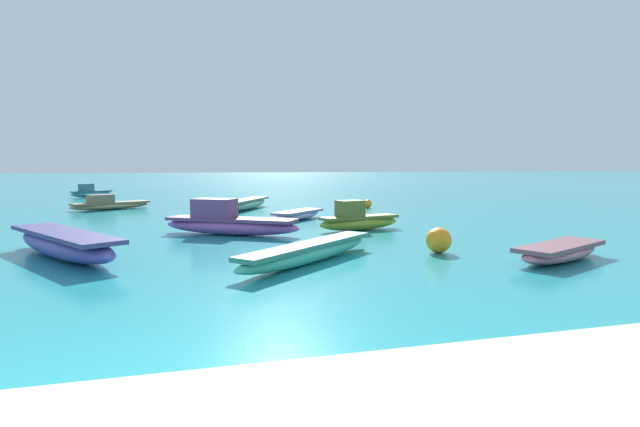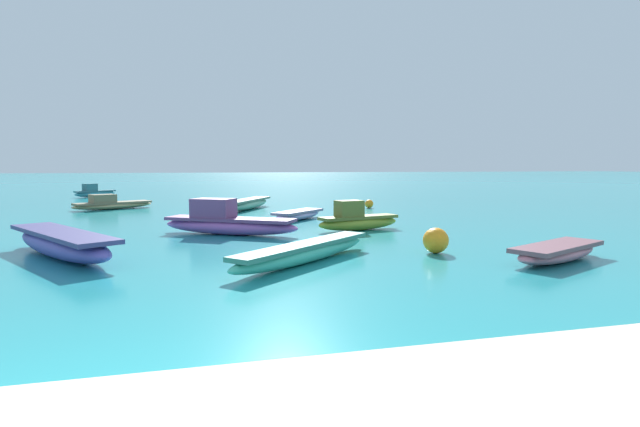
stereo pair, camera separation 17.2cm
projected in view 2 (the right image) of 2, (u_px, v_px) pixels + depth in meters
name	position (u px, v px, depth m)	size (l,w,h in m)	color
moored_boat_0	(357.00, 220.00, 13.22)	(2.47, 1.11, 0.81)	#939F2F
moored_boat_1	(94.00, 192.00, 27.22)	(2.14, 1.95, 0.74)	teal
moored_boat_2	(298.00, 214.00, 15.85)	(2.11, 2.18, 0.29)	#BAA1DA
moored_boat_3	(227.00, 222.00, 12.42)	(3.45, 2.54, 0.89)	#A858AD
moored_boat_4	(62.00, 243.00, 9.34)	(2.75, 3.85, 0.49)	#544DAA
moored_boat_5	(248.00, 204.00, 19.59)	(2.41, 3.81, 0.40)	#83B797
moored_boat_6	(305.00, 251.00, 8.84)	(3.24, 2.98, 0.35)	#43BEA1
moored_boat_7	(111.00, 204.00, 19.62)	(3.10, 2.19, 0.60)	tan
moored_boat_8	(557.00, 252.00, 8.95)	(2.51, 1.69, 0.31)	#BC6F80
mooring_buoy_0	(436.00, 240.00, 9.77)	(0.50, 0.50, 0.50)	orange
mooring_buoy_1	(369.00, 204.00, 20.12)	(0.34, 0.34, 0.34)	orange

